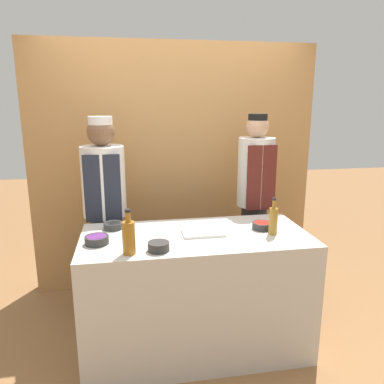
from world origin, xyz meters
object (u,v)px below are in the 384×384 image
Objects in this scene: bottle_vinegar at (273,220)px; chef_left at (105,210)px; bottle_amber at (129,237)px; chef_right at (255,201)px; cutting_board at (203,232)px; sauce_bowl_white at (159,246)px; sauce_bowl_red at (262,225)px; sauce_bowl_yellow at (113,225)px; sauce_bowl_purple at (97,240)px.

bottle_vinegar is 0.16× the size of chef_left.
bottle_amber is 1.48m from chef_right.
chef_left is (-0.73, 0.65, 0.02)m from cutting_board.
chef_right reaches higher than cutting_board.
sauce_bowl_white is 0.48× the size of bottle_amber.
sauce_bowl_red reaches higher than cutting_board.
sauce_bowl_yellow is (-1.11, 0.20, -0.00)m from sauce_bowl_red.
sauce_bowl_white is 0.08× the size of chef_right.
sauce_bowl_white is at bearing -67.30° from chef_left.
sauce_bowl_red is at bearing 106.85° from bottle_vinegar.
sauce_bowl_purple is 0.55× the size of bottle_amber.
chef_left is at bearing 138.26° from cutting_board.
chef_right is at bearing 46.58° from cutting_board.
bottle_amber is 0.95m from chef_left.
chef_left is at bearing 148.67° from bottle_vinegar.
bottle_vinegar is at bearing -31.33° from chef_left.
sauce_bowl_yellow is 0.52× the size of bottle_vinegar.
sauce_bowl_white is (0.30, -0.49, 0.01)m from sauce_bowl_yellow.
sauce_bowl_purple is 1.15× the size of sauce_bowl_white.
bottle_amber is at bearing -169.79° from bottle_vinegar.
bottle_amber reaches higher than sauce_bowl_yellow.
sauce_bowl_white is (-0.80, -0.29, 0.00)m from sauce_bowl_red.
chef_left reaches higher than sauce_bowl_yellow.
sauce_bowl_purple is 0.31m from bottle_amber.
bottle_amber is 1.08× the size of bottle_vinegar.
sauce_bowl_purple is 1.13× the size of sauce_bowl_yellow.
bottle_amber is (-0.53, -0.28, 0.10)m from cutting_board.
bottle_vinegar is (1.14, -0.32, 0.08)m from sauce_bowl_yellow.
chef_right is (1.36, 0.72, 0.01)m from sauce_bowl_purple.
sauce_bowl_red is (1.21, 0.10, -0.00)m from sauce_bowl_purple.
sauce_bowl_purple is 0.53× the size of cutting_board.
bottle_amber is (0.21, -0.21, 0.08)m from sauce_bowl_purple.
chef_right is at bearing 80.84° from bottle_vinegar.
sauce_bowl_white is 0.08× the size of chef_left.
chef_left is (-0.08, 0.43, 0.00)m from sauce_bowl_yellow.
sauce_bowl_purple is at bearing -108.77° from sauce_bowl_yellow.
sauce_bowl_yellow is at bearing 164.48° from bottle_vinegar.
cutting_board is 0.61m from bottle_amber.
bottle_amber is at bearing -174.77° from sauce_bowl_white.
cutting_board is 1.11× the size of bottle_vinegar.
chef_right reaches higher than sauce_bowl_purple.
sauce_bowl_red is at bearing -10.06° from sauce_bowl_yellow.
sauce_bowl_white is 1.33m from chef_right.
sauce_bowl_yellow is 0.52m from bottle_amber.
sauce_bowl_yellow is (0.10, 0.29, -0.00)m from sauce_bowl_purple.
sauce_bowl_red is 1.04m from bottle_amber.
chef_right reaches higher than sauce_bowl_red.
sauce_bowl_red is 1.04× the size of sauce_bowl_white.
bottle_vinegar is (1.24, -0.02, 0.08)m from sauce_bowl_purple.
sauce_bowl_purple is 1.10× the size of sauce_bowl_red.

